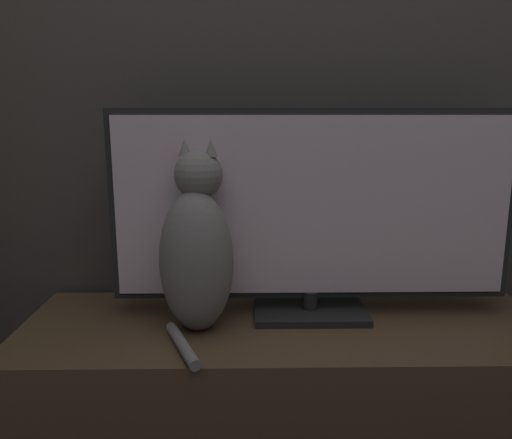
# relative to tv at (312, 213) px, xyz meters

# --- Properties ---
(wall_back) EXTENTS (4.80, 0.05, 2.60)m
(wall_back) POSITION_rel_tv_xyz_m (-0.07, 0.24, 0.55)
(wall_back) COLOR #47423D
(wall_back) RESTS_ON ground_plane
(tv_stand) EXTENTS (1.46, 0.50, 0.45)m
(tv_stand) POSITION_rel_tv_xyz_m (-0.07, -0.06, -0.53)
(tv_stand) COLOR brown
(tv_stand) RESTS_ON ground_plane
(tv) EXTENTS (1.12, 0.19, 0.59)m
(tv) POSITION_rel_tv_xyz_m (0.00, 0.00, 0.00)
(tv) COLOR black
(tv) RESTS_ON tv_stand
(cat) EXTENTS (0.23, 0.34, 0.51)m
(cat) POSITION_rel_tv_xyz_m (-0.31, -0.09, -0.09)
(cat) COLOR gray
(cat) RESTS_ON tv_stand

